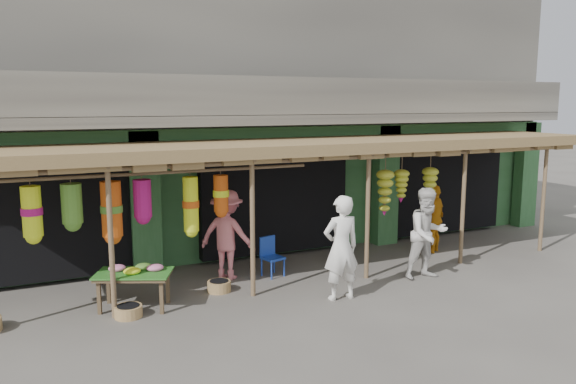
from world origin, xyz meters
name	(u,v)px	position (x,y,z in m)	size (l,w,h in m)	color
ground	(319,282)	(0.00, 0.00, 0.00)	(80.00, 80.00, 0.00)	#514C47
building	(234,110)	(0.00, 4.87, 3.37)	(16.40, 6.80, 7.00)	gray
awning	(294,151)	(-0.16, 0.80, 2.57)	(14.00, 2.70, 2.79)	brown
flower_table	(135,274)	(-3.60, 0.09, 0.62)	(1.47, 1.21, 0.77)	brown
blue_chair	(271,254)	(-0.71, 0.80, 0.46)	(0.48, 0.48, 0.82)	#1939A3
basket_left	(128,311)	(-3.79, -0.28, 0.10)	(0.47, 0.47, 0.19)	#8F6541
basket_right	(219,286)	(-2.00, 0.29, 0.10)	(0.45, 0.45, 0.20)	olive
person_front	(341,248)	(-0.12, -1.05, 0.96)	(0.70, 0.46, 1.93)	white
person_right	(428,233)	(2.11, -0.73, 0.94)	(0.91, 0.71, 1.87)	silver
person_vendor	(434,218)	(3.59, 0.84, 0.82)	(0.96, 0.40, 1.64)	orange
person_shopper	(227,235)	(-1.58, 1.00, 0.92)	(1.19, 0.68, 1.84)	pink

